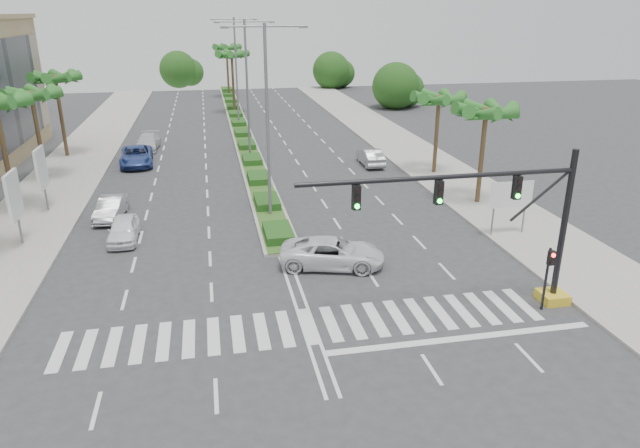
% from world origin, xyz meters
% --- Properties ---
extents(ground, '(160.00, 160.00, 0.00)m').
position_xyz_m(ground, '(0.00, 0.00, 0.00)').
color(ground, '#333335').
rests_on(ground, ground).
extents(footpath_right, '(6.00, 120.00, 0.15)m').
position_xyz_m(footpath_right, '(15.20, 20.00, 0.07)').
color(footpath_right, gray).
rests_on(footpath_right, ground).
extents(footpath_left, '(6.00, 120.00, 0.15)m').
position_xyz_m(footpath_left, '(-15.20, 20.00, 0.07)').
color(footpath_left, gray).
rests_on(footpath_left, ground).
extents(median, '(2.20, 75.00, 0.20)m').
position_xyz_m(median, '(0.00, 45.00, 0.10)').
color(median, gray).
rests_on(median, ground).
extents(median_grass, '(1.80, 75.00, 0.04)m').
position_xyz_m(median_grass, '(0.00, 45.00, 0.22)').
color(median_grass, '#345B1F').
rests_on(median_grass, median).
extents(signal_gantry, '(12.60, 1.20, 7.20)m').
position_xyz_m(signal_gantry, '(9.27, -0.00, 3.46)').
color(signal_gantry, gold).
rests_on(signal_gantry, ground).
extents(pedestrian_signal, '(0.28, 0.36, 3.00)m').
position_xyz_m(pedestrian_signal, '(10.60, -0.68, 2.04)').
color(pedestrian_signal, black).
rests_on(pedestrian_signal, ground).
extents(direction_sign, '(2.70, 0.11, 3.40)m').
position_xyz_m(direction_sign, '(13.50, 7.99, 2.45)').
color(direction_sign, slate).
rests_on(direction_sign, ground).
extents(billboard_near, '(0.18, 2.10, 4.35)m').
position_xyz_m(billboard_near, '(-14.50, 12.00, 2.96)').
color(billboard_near, slate).
rests_on(billboard_near, ground).
extents(billboard_far, '(0.18, 2.10, 4.35)m').
position_xyz_m(billboard_far, '(-14.50, 18.00, 2.96)').
color(billboard_far, slate).
rests_on(billboard_far, ground).
extents(palm_left_far, '(4.57, 4.68, 7.35)m').
position_xyz_m(palm_left_far, '(-16.50, 26.00, 6.50)').
color(palm_left_far, brown).
rests_on(palm_left_far, ground).
extents(palm_left_end, '(4.57, 4.68, 7.75)m').
position_xyz_m(palm_left_end, '(-16.50, 34.00, 6.88)').
color(palm_left_end, brown).
rests_on(palm_left_end, ground).
extents(palm_right_near, '(4.57, 4.68, 7.05)m').
position_xyz_m(palm_right_near, '(14.50, 14.00, 6.20)').
color(palm_right_near, brown).
rests_on(palm_right_near, ground).
extents(palm_right_far, '(4.57, 4.68, 6.75)m').
position_xyz_m(palm_right_far, '(14.50, 22.00, 5.91)').
color(palm_right_far, brown).
rests_on(palm_right_far, ground).
extents(palm_median_a, '(4.57, 4.68, 8.05)m').
position_xyz_m(palm_median_a, '(0.00, 55.00, 7.17)').
color(palm_median_a, brown).
rests_on(palm_median_a, ground).
extents(palm_median_b, '(4.57, 4.68, 8.05)m').
position_xyz_m(palm_median_b, '(0.00, 70.00, 7.17)').
color(palm_median_b, brown).
rests_on(palm_median_b, ground).
extents(streetlight_near, '(5.10, 0.25, 12.00)m').
position_xyz_m(streetlight_near, '(0.00, 14.00, 6.81)').
color(streetlight_near, slate).
rests_on(streetlight_near, ground).
extents(streetlight_mid, '(5.10, 0.25, 12.00)m').
position_xyz_m(streetlight_mid, '(0.00, 30.00, 6.81)').
color(streetlight_mid, slate).
rests_on(streetlight_mid, ground).
extents(streetlight_far, '(5.10, 0.25, 12.00)m').
position_xyz_m(streetlight_far, '(0.00, 46.00, 6.81)').
color(streetlight_far, slate).
rests_on(streetlight_far, ground).
extents(car_parked_a, '(1.64, 4.05, 1.38)m').
position_xyz_m(car_parked_a, '(-8.87, 11.68, 0.69)').
color(car_parked_a, white).
rests_on(car_parked_a, ground).
extents(car_parked_b, '(1.86, 4.35, 1.39)m').
position_xyz_m(car_parked_b, '(-10.13, 15.81, 0.70)').
color(car_parked_b, '#A7A7AB').
rests_on(car_parked_b, ground).
extents(car_parked_c, '(3.06, 5.95, 1.61)m').
position_xyz_m(car_parked_c, '(-9.88, 29.73, 0.80)').
color(car_parked_c, '#2D448A').
rests_on(car_parked_c, ground).
extents(car_parked_d, '(2.33, 5.12, 1.45)m').
position_xyz_m(car_parked_d, '(-9.43, 35.71, 0.73)').
color(car_parked_d, silver).
rests_on(car_parked_d, ground).
extents(car_crossing, '(5.92, 3.86, 1.51)m').
position_xyz_m(car_crossing, '(2.33, 5.80, 0.76)').
color(car_crossing, white).
rests_on(car_crossing, ground).
extents(car_right, '(1.62, 4.45, 1.46)m').
position_xyz_m(car_right, '(10.11, 25.71, 0.73)').
color(car_right, '#A6A6AB').
rests_on(car_right, ground).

